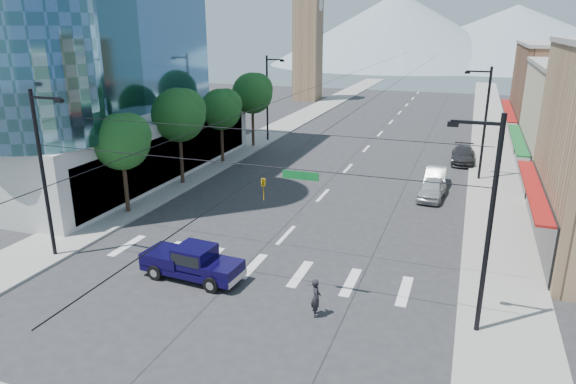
{
  "coord_description": "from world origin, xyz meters",
  "views": [
    {
      "loc": [
        9.68,
        -20.67,
        11.96
      ],
      "look_at": [
        0.41,
        5.23,
        3.0
      ],
      "focal_mm": 32.0,
      "sensor_mm": 36.0,
      "label": 1
    }
  ],
  "objects_px": {
    "parked_car_near": "(432,189)",
    "parked_car_far": "(463,155)",
    "parked_car_mid": "(435,177)",
    "pickup_truck": "(192,261)",
    "pedestrian": "(316,298)"
  },
  "relations": [
    {
      "from": "pedestrian",
      "to": "parked_car_near",
      "type": "distance_m",
      "value": 18.23
    },
    {
      "from": "parked_car_mid",
      "to": "pickup_truck",
      "type": "bearing_deg",
      "value": -117.43
    },
    {
      "from": "pickup_truck",
      "to": "pedestrian",
      "type": "relative_size",
      "value": 3.03
    },
    {
      "from": "pedestrian",
      "to": "parked_car_far",
      "type": "bearing_deg",
      "value": -32.93
    },
    {
      "from": "pickup_truck",
      "to": "pedestrian",
      "type": "bearing_deg",
      "value": -6.56
    },
    {
      "from": "pickup_truck",
      "to": "parked_car_far",
      "type": "xyz_separation_m",
      "value": [
        11.91,
        28.08,
        -0.18
      ]
    },
    {
      "from": "pickup_truck",
      "to": "parked_car_near",
      "type": "height_order",
      "value": "pickup_truck"
    },
    {
      "from": "pickup_truck",
      "to": "parked_car_mid",
      "type": "distance_m",
      "value": 22.24
    },
    {
      "from": "pedestrian",
      "to": "parked_car_far",
      "type": "relative_size",
      "value": 0.35
    },
    {
      "from": "parked_car_near",
      "to": "parked_car_mid",
      "type": "relative_size",
      "value": 0.97
    },
    {
      "from": "pickup_truck",
      "to": "parked_car_near",
      "type": "xyz_separation_m",
      "value": [
        10.11,
        16.66,
        -0.19
      ]
    },
    {
      "from": "parked_car_near",
      "to": "parked_car_far",
      "type": "xyz_separation_m",
      "value": [
        1.8,
        11.42,
        0.01
      ]
    },
    {
      "from": "parked_car_near",
      "to": "parked_car_mid",
      "type": "distance_m",
      "value": 3.15
    },
    {
      "from": "pedestrian",
      "to": "pickup_truck",
      "type": "bearing_deg",
      "value": 56.49
    },
    {
      "from": "pickup_truck",
      "to": "parked_car_far",
      "type": "bearing_deg",
      "value": 70.98
    }
  ]
}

